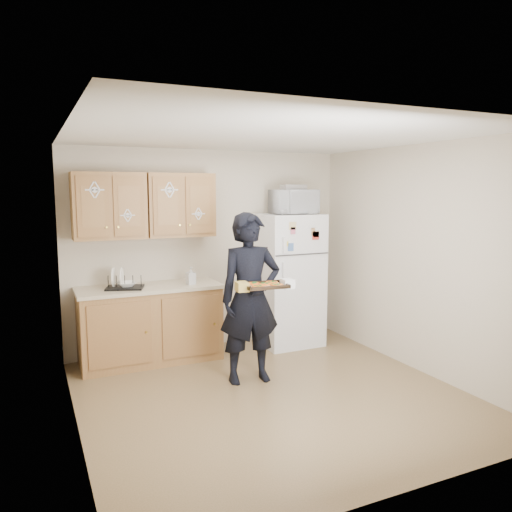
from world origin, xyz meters
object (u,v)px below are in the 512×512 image
object	(u,v)px
baking_tray	(265,286)
dish_rack	(125,281)
person	(250,298)
refrigerator	(288,279)
microwave	(294,202)

from	to	relation	value
baking_tray	dish_rack	size ratio (longest dim) A/B	1.04
person	baking_tray	bearing A→B (deg)	-79.55
refrigerator	dish_rack	bearing A→B (deg)	179.29
refrigerator	dish_rack	xyz separation A→B (m)	(-2.08, 0.03, 0.13)
person	microwave	bearing A→B (deg)	47.69
baking_tray	microwave	distance (m)	1.77
baking_tray	person	bearing A→B (deg)	100.45
baking_tray	microwave	world-z (taller)	microwave
refrigerator	microwave	distance (m)	1.01
microwave	dish_rack	size ratio (longest dim) A/B	1.38
baking_tray	dish_rack	distance (m)	1.73
microwave	refrigerator	bearing A→B (deg)	131.80
refrigerator	baking_tray	bearing A→B (deg)	-126.66
person	dish_rack	size ratio (longest dim) A/B	4.40
person	baking_tray	distance (m)	0.35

